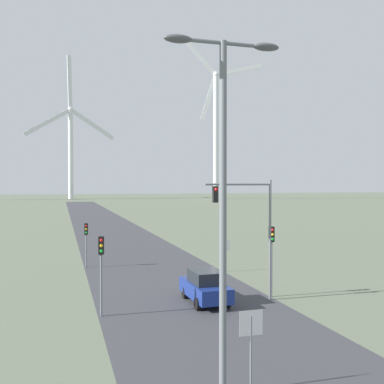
# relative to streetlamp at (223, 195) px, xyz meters

# --- Properties ---
(road_surface) EXTENTS (10.00, 240.00, 0.01)m
(road_surface) POSITION_rel_streetlamp_xyz_m (2.90, 43.33, -6.33)
(road_surface) COLOR #38383D
(road_surface) RESTS_ON ground
(streetlamp) EXTENTS (3.00, 0.32, 10.16)m
(streetlamp) POSITION_rel_streetlamp_xyz_m (0.00, 0.00, 0.00)
(streetlamp) COLOR slate
(streetlamp) RESTS_ON ground
(stop_sign_near) EXTENTS (0.81, 0.07, 2.57)m
(stop_sign_near) POSITION_rel_streetlamp_xyz_m (1.97, 2.75, -4.54)
(stop_sign_near) COLOR slate
(stop_sign_near) RESTS_ON ground
(stop_sign_far) EXTENTS (0.81, 0.07, 2.41)m
(stop_sign_far) POSITION_rel_streetlamp_xyz_m (8.01, 21.22, -4.65)
(stop_sign_far) COLOR slate
(stop_sign_far) RESTS_ON ground
(traffic_light_post_near_left) EXTENTS (0.28, 0.34, 4.00)m
(traffic_light_post_near_left) POSITION_rel_streetlamp_xyz_m (-1.93, 12.25, -3.41)
(traffic_light_post_near_left) COLOR slate
(traffic_light_post_near_left) RESTS_ON ground
(traffic_light_post_near_right) EXTENTS (0.28, 0.34, 4.12)m
(traffic_light_post_near_right) POSITION_rel_streetlamp_xyz_m (7.98, 13.41, -3.32)
(traffic_light_post_near_right) COLOR slate
(traffic_light_post_near_right) RESTS_ON ground
(traffic_light_post_mid_left) EXTENTS (0.28, 0.34, 3.50)m
(traffic_light_post_mid_left) POSITION_rel_streetlamp_xyz_m (-1.94, 25.92, -3.76)
(traffic_light_post_mid_left) COLOR slate
(traffic_light_post_mid_left) RESTS_ON ground
(traffic_light_mast_overhead) EXTENTS (3.96, 0.35, 6.84)m
(traffic_light_mast_overhead) POSITION_rel_streetlamp_xyz_m (6.33, 12.80, -1.57)
(traffic_light_mast_overhead) COLOR slate
(traffic_light_mast_overhead) RESTS_ON ground
(car_approaching) EXTENTS (1.92, 4.15, 1.83)m
(car_approaching) POSITION_rel_streetlamp_xyz_m (3.84, 13.19, -5.42)
(car_approaching) COLOR navy
(car_approaching) RESTS_ON ground
(wind_turbine_left) EXTENTS (39.79, 16.35, 64.13)m
(wind_turbine_left) POSITION_rel_streetlamp_xyz_m (0.45, 197.77, 19.55)
(wind_turbine_left) COLOR silver
(wind_turbine_left) RESTS_ON ground
(wind_turbine_center) EXTENTS (35.49, 5.89, 70.43)m
(wind_turbine_center) POSITION_rel_streetlamp_xyz_m (61.23, 174.86, 26.73)
(wind_turbine_center) COLOR silver
(wind_turbine_center) RESTS_ON ground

